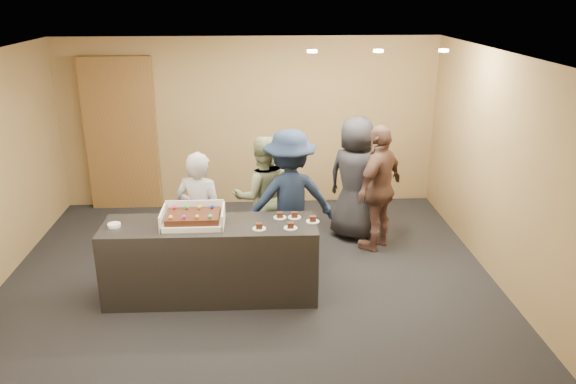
# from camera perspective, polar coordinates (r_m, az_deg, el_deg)

# --- Properties ---
(room) EXTENTS (6.04, 6.00, 2.70)m
(room) POSITION_cam_1_polar(r_m,az_deg,el_deg) (6.66, -4.15, 2.22)
(room) COLOR black
(room) RESTS_ON ground
(serving_counter) EXTENTS (2.41, 0.73, 0.90)m
(serving_counter) POSITION_cam_1_polar(r_m,az_deg,el_deg) (6.52, -7.79, -6.90)
(serving_counter) COLOR black
(serving_counter) RESTS_ON floor
(storage_cabinet) EXTENTS (1.10, 0.15, 2.42)m
(storage_cabinet) POSITION_cam_1_polar(r_m,az_deg,el_deg) (9.27, -16.58, 5.63)
(storage_cabinet) COLOR brown
(storage_cabinet) RESTS_ON floor
(cake_box) EXTENTS (0.69, 0.47, 0.20)m
(cake_box) POSITION_cam_1_polar(r_m,az_deg,el_deg) (6.35, -9.57, -2.81)
(cake_box) COLOR white
(cake_box) RESTS_ON serving_counter
(sheet_cake) EXTENTS (0.58, 0.40, 0.11)m
(sheet_cake) POSITION_cam_1_polar(r_m,az_deg,el_deg) (6.31, -9.63, -2.46)
(sheet_cake) COLOR black
(sheet_cake) RESTS_ON cake_box
(plate_stack) EXTENTS (0.14, 0.14, 0.04)m
(plate_stack) POSITION_cam_1_polar(r_m,az_deg,el_deg) (6.49, -17.25, -3.23)
(plate_stack) COLOR white
(plate_stack) RESTS_ON serving_counter
(slice_a) EXTENTS (0.15, 0.15, 0.07)m
(slice_a) POSITION_cam_1_polar(r_m,az_deg,el_deg) (6.14, -2.94, -3.57)
(slice_a) COLOR white
(slice_a) RESTS_ON serving_counter
(slice_b) EXTENTS (0.15, 0.15, 0.07)m
(slice_b) POSITION_cam_1_polar(r_m,az_deg,el_deg) (6.43, -0.83, -2.44)
(slice_b) COLOR white
(slice_b) RESTS_ON serving_counter
(slice_c) EXTENTS (0.15, 0.15, 0.07)m
(slice_c) POSITION_cam_1_polar(r_m,az_deg,el_deg) (6.15, 0.26, -3.50)
(slice_c) COLOR white
(slice_c) RESTS_ON serving_counter
(slice_d) EXTENTS (0.15, 0.15, 0.07)m
(slice_d) POSITION_cam_1_polar(r_m,az_deg,el_deg) (6.44, 0.66, -2.42)
(slice_d) COLOR white
(slice_d) RESTS_ON serving_counter
(slice_e) EXTENTS (0.15, 0.15, 0.07)m
(slice_e) POSITION_cam_1_polar(r_m,az_deg,el_deg) (6.33, 2.53, -2.84)
(slice_e) COLOR white
(slice_e) RESTS_ON serving_counter
(person_server_grey) EXTENTS (0.67, 0.53, 1.61)m
(person_server_grey) POSITION_cam_1_polar(r_m,az_deg,el_deg) (6.79, -8.89, -2.50)
(person_server_grey) COLOR #97989C
(person_server_grey) RESTS_ON floor
(person_sage_man) EXTENTS (0.89, 0.76, 1.62)m
(person_sage_man) POSITION_cam_1_polar(r_m,az_deg,el_deg) (7.37, -2.63, -0.44)
(person_sage_man) COLOR gray
(person_sage_man) RESTS_ON floor
(person_navy_man) EXTENTS (1.25, 0.86, 1.78)m
(person_navy_man) POSITION_cam_1_polar(r_m,az_deg,el_deg) (7.01, 0.16, -0.78)
(person_navy_man) COLOR #152038
(person_navy_man) RESTS_ON floor
(person_brown_extra) EXTENTS (0.99, 1.03, 1.72)m
(person_brown_extra) POSITION_cam_1_polar(r_m,az_deg,el_deg) (7.61, 9.25, 0.40)
(person_brown_extra) COLOR brown
(person_brown_extra) RESTS_ON floor
(person_dark_suit) EXTENTS (1.02, 0.98, 1.76)m
(person_dark_suit) POSITION_cam_1_polar(r_m,az_deg,el_deg) (7.89, 6.85, 1.37)
(person_dark_suit) COLOR #232227
(person_dark_suit) RESTS_ON floor
(ceiling_spotlights) EXTENTS (1.72, 0.12, 0.03)m
(ceiling_spotlights) POSITION_cam_1_polar(r_m,az_deg,el_deg) (7.04, 9.16, 13.97)
(ceiling_spotlights) COLOR #FFEAC6
(ceiling_spotlights) RESTS_ON ceiling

